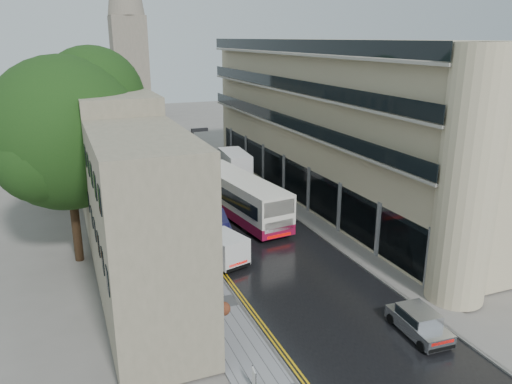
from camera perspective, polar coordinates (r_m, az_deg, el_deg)
road at (r=44.75m, az=-3.90°, el=-1.42°), size 9.00×85.00×0.02m
left_sidewalk at (r=43.41m, az=-11.27°, el=-2.26°), size 2.70×85.00×0.12m
right_sidewalk at (r=46.58m, az=2.42°, el=-0.57°), size 1.80×85.00×0.12m
old_shop_row at (r=43.83m, az=-16.99°, el=5.57°), size 4.50×56.00×12.00m
modern_block at (r=45.87m, az=8.96°, el=7.88°), size 8.00×40.00×14.00m
church_spire at (r=96.00m, az=-14.68°, el=20.15°), size 6.40×6.40×40.00m
tree_near at (r=33.71m, az=-20.64°, el=3.51°), size 10.56×10.56×13.89m
tree_far at (r=46.60m, az=-20.75°, el=6.16°), size 9.24×9.24×12.46m
cream_bus at (r=37.66m, az=-1.21°, el=-2.28°), size 4.39×12.77×3.41m
white_lorry at (r=47.65m, az=-3.23°, el=2.11°), size 2.64×7.22×3.72m
silver_hatchback at (r=25.81m, az=18.50°, el=-15.59°), size 1.79×3.72×1.36m
white_van at (r=31.76m, az=-4.13°, el=-7.44°), size 3.20×5.02×2.10m
navy_van at (r=34.49m, az=-5.74°, el=-5.23°), size 2.60×4.79×2.32m
pedestrian at (r=40.17m, az=-11.27°, el=-2.56°), size 0.69×0.56×1.62m
lamp_post_near at (r=30.90m, az=-7.00°, el=-1.15°), size 1.02×0.24×9.02m
lamp_post_far at (r=50.75m, az=-12.93°, el=5.23°), size 0.91×0.30×7.98m
estate_sign at (r=22.31m, az=-0.21°, el=-20.70°), size 0.14×0.58×0.96m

